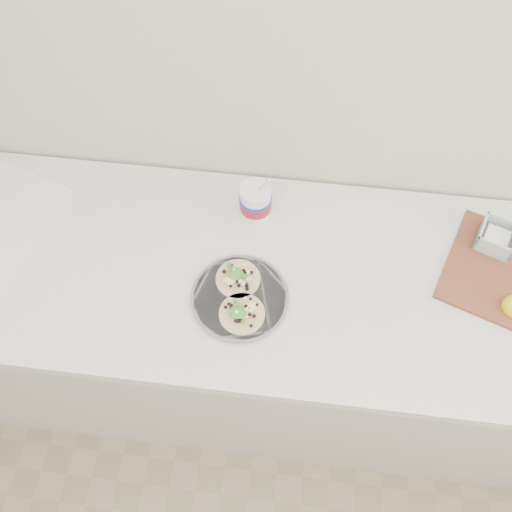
# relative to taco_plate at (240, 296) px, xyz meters

# --- Properties ---
(counter) EXTENTS (2.44, 0.66, 0.90)m
(counter) POSITION_rel_taco_plate_xyz_m (-0.04, 0.10, -0.47)
(counter) COLOR beige
(counter) RESTS_ON ground
(taco_plate) EXTENTS (0.26, 0.26, 0.04)m
(taco_plate) POSITION_rel_taco_plate_xyz_m (0.00, 0.00, 0.00)
(taco_plate) COLOR slate
(taco_plate) RESTS_ON counter
(tub) EXTENTS (0.09, 0.09, 0.20)m
(tub) POSITION_rel_taco_plate_xyz_m (0.01, 0.28, 0.05)
(tub) COLOR white
(tub) RESTS_ON counter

